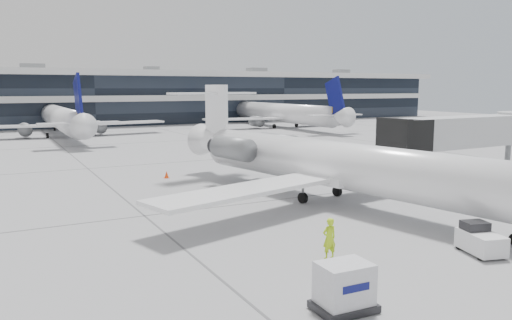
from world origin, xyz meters
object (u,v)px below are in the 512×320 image
jet_bridge (474,132)px  ramp_worker (329,238)px  cargo_uld (344,287)px  baggage_tug (480,240)px  regional_jet (335,163)px

jet_bridge → ramp_worker: (-22.50, -10.58, -3.06)m
cargo_uld → ramp_worker: bearing=61.8°
ramp_worker → baggage_tug: 7.20m
ramp_worker → cargo_uld: 5.30m
jet_bridge → cargo_uld: (-25.20, -15.15, -3.17)m
baggage_tug → ramp_worker: bearing=174.1°
regional_jet → cargo_uld: (-9.58, -13.40, -1.86)m
jet_bridge → baggage_tug: 20.89m
regional_jet → baggage_tug: (-0.20, -11.48, -2.07)m
jet_bridge → ramp_worker: bearing=-156.3°
regional_jet → cargo_uld: 16.58m
ramp_worker → baggage_tug: ramp_worker is taller
regional_jet → ramp_worker: 11.33m
ramp_worker → cargo_uld: bearing=60.0°
regional_jet → baggage_tug: regional_jet is taller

